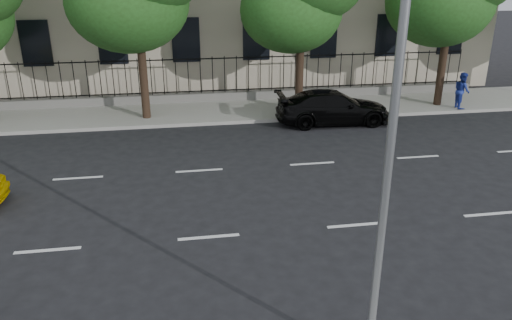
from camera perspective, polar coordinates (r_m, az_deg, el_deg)
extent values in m
plane|color=black|center=(11.11, -4.47, -15.28)|extent=(120.00, 120.00, 0.00)
cube|color=gray|center=(23.80, -7.44, 5.46)|extent=(60.00, 4.00, 0.15)
cube|color=slate|center=(25.37, -7.63, 7.12)|extent=(30.00, 0.50, 0.40)
cube|color=black|center=(25.29, -7.66, 7.77)|extent=(28.80, 0.05, 0.05)
cube|color=black|center=(24.96, -7.85, 11.34)|extent=(28.80, 0.05, 0.05)
cylinder|color=slate|center=(7.68, 15.11, 1.74)|extent=(0.14, 0.14, 8.00)
cylinder|color=#382619|center=(22.63, -12.70, 8.81)|extent=(0.36, 0.36, 3.32)
ellipsoid|color=#234A18|center=(22.49, -14.44, 17.07)|extent=(5.13, 5.13, 4.21)
cylinder|color=#382619|center=(23.30, 4.98, 9.31)|extent=(0.36, 0.36, 3.08)
ellipsoid|color=#234A18|center=(23.04, 4.03, 16.70)|extent=(4.56, 4.56, 3.74)
cylinder|color=#382619|center=(25.87, 20.42, 9.45)|extent=(0.36, 0.36, 3.22)
ellipsoid|color=#234A18|center=(25.52, 20.24, 16.57)|extent=(4.94, 4.94, 4.06)
imported|color=black|center=(22.25, 8.79, 5.98)|extent=(5.06, 2.18, 1.45)
imported|color=navy|center=(25.72, 22.47, 7.37)|extent=(0.74, 0.90, 1.71)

